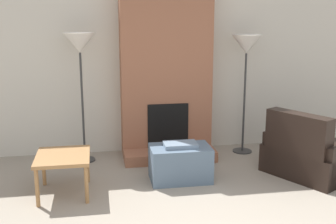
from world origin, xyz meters
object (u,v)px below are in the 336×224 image
at_px(side_table, 63,160).
at_px(floor_lamp_left, 80,48).
at_px(floor_lamp_right, 246,49).
at_px(ottoman, 180,163).
at_px(armchair, 311,155).

xyz_separation_m(side_table, floor_lamp_left, (0.21, 1.11, 1.17)).
bearing_deg(floor_lamp_left, floor_lamp_right, 0.00).
xyz_separation_m(ottoman, armchair, (1.71, -0.07, 0.03)).
relative_size(ottoman, side_table, 1.09).
distance_m(armchair, floor_lamp_left, 3.34).
bearing_deg(floor_lamp_left, ottoman, -38.20).
bearing_deg(floor_lamp_left, side_table, -100.51).
relative_size(armchair, floor_lamp_left, 0.78).
distance_m(ottoman, armchair, 1.71).
xyz_separation_m(ottoman, floor_lamp_right, (1.14, 0.93, 1.31)).
bearing_deg(armchair, floor_lamp_left, 41.33).
height_order(armchair, floor_lamp_right, floor_lamp_right).
height_order(side_table, floor_lamp_right, floor_lamp_right).
relative_size(ottoman, floor_lamp_right, 0.43).
relative_size(floor_lamp_left, floor_lamp_right, 1.03).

